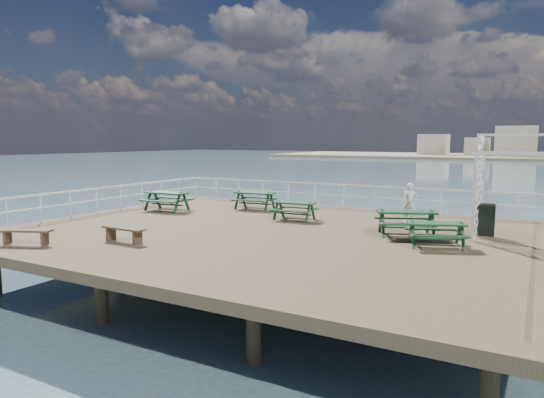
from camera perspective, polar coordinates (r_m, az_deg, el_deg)
The scene contains 12 objects.
ground at distance 17.08m, azimuth 0.20°, elevation -4.24°, with size 18.00×14.00×0.30m, color brown.
railing at distance 19.22m, azimuth 3.72°, elevation 0.09°, with size 17.77×13.76×1.10m.
picnic_table_a at distance 22.40m, azimuth -12.28°, elevation 0.23°, with size 2.04×1.69×0.95m.
picnic_table_b at distance 22.33m, azimuth -2.04°, elevation 0.27°, with size 1.93×1.61×0.88m.
picnic_table_c at distance 16.74m, azimuth 15.53°, elevation -2.12°, with size 2.39×2.19×0.94m.
picnic_table_d at distance 19.37m, azimuth 2.64°, elevation -0.93°, with size 1.72×1.42×0.80m.
picnic_table_e at distance 15.29m, azimuth 18.76°, elevation -3.38°, with size 2.05×1.87×0.82m.
flat_bench_near at distance 16.55m, azimuth -26.99°, elevation -3.63°, with size 1.63×0.99×0.46m.
flat_bench_far at distance 15.85m, azimuth -17.04°, elevation -3.61°, with size 1.62×0.46×0.46m.
trellis_arbor at distance 16.86m, azimuth 27.25°, elevation 0.49°, with size 2.78×1.59×3.37m.
sandwich_board at distance 17.47m, azimuth 23.66°, elevation -2.31°, with size 0.68×0.52×1.09m.
person at distance 19.19m, azimuth 15.91°, elevation -0.48°, with size 0.56×0.37×1.54m, color silver.
Camera 1 is at (8.08, -14.68, 3.18)m, focal length 32.00 mm.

